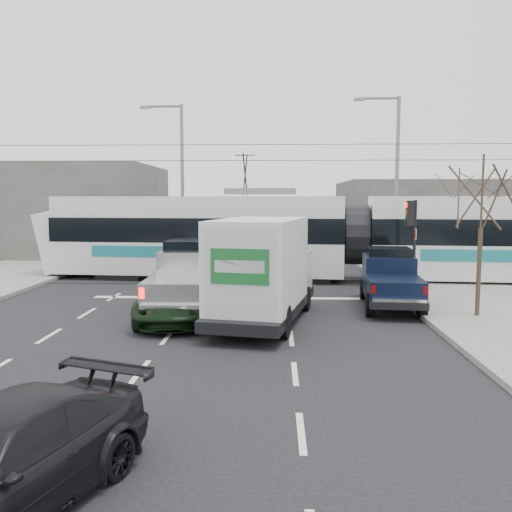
{
  "coord_description": "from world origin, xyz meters",
  "views": [
    {
      "loc": [
        1.28,
        -14.46,
        3.78
      ],
      "look_at": [
        0.58,
        4.33,
        1.8
      ],
      "focal_mm": 38.0,
      "sensor_mm": 36.0,
      "label": 1
    }
  ],
  "objects_px": {
    "silver_pickup": "(191,276)",
    "box_truck": "(264,272)",
    "navy_pickup": "(390,278)",
    "green_car": "(175,300)",
    "street_lamp_near": "(393,173)",
    "street_lamp_far": "(179,175)",
    "traffic_signal": "(412,226)",
    "tram": "(355,237)",
    "bare_tree": "(482,199)"
  },
  "relations": [
    {
      "from": "silver_pickup",
      "to": "box_truck",
      "type": "relative_size",
      "value": 0.97
    },
    {
      "from": "navy_pickup",
      "to": "green_car",
      "type": "xyz_separation_m",
      "value": [
        -7.17,
        -2.56,
        -0.34
      ]
    },
    {
      "from": "street_lamp_near",
      "to": "box_truck",
      "type": "xyz_separation_m",
      "value": [
        -6.41,
        -12.14,
        -3.53
      ]
    },
    {
      "from": "street_lamp_near",
      "to": "silver_pickup",
      "type": "relative_size",
      "value": 1.38
    },
    {
      "from": "street_lamp_far",
      "to": "box_truck",
      "type": "distance_m",
      "value": 15.44
    },
    {
      "from": "box_truck",
      "to": "green_car",
      "type": "xyz_separation_m",
      "value": [
        -2.77,
        0.2,
        -0.92
      ]
    },
    {
      "from": "traffic_signal",
      "to": "street_lamp_near",
      "type": "relative_size",
      "value": 0.4
    },
    {
      "from": "street_lamp_far",
      "to": "navy_pickup",
      "type": "xyz_separation_m",
      "value": [
        9.49,
        -11.39,
        -4.11
      ]
    },
    {
      "from": "green_car",
      "to": "box_truck",
      "type": "bearing_deg",
      "value": -10.49
    },
    {
      "from": "box_truck",
      "to": "green_car",
      "type": "relative_size",
      "value": 1.41
    },
    {
      "from": "tram",
      "to": "silver_pickup",
      "type": "height_order",
      "value": "tram"
    },
    {
      "from": "traffic_signal",
      "to": "box_truck",
      "type": "height_order",
      "value": "traffic_signal"
    },
    {
      "from": "street_lamp_far",
      "to": "silver_pickup",
      "type": "xyz_separation_m",
      "value": [
        2.57,
        -12.22,
        -3.95
      ]
    },
    {
      "from": "bare_tree",
      "to": "box_truck",
      "type": "height_order",
      "value": "bare_tree"
    },
    {
      "from": "street_lamp_near",
      "to": "bare_tree",
      "type": "bearing_deg",
      "value": -88.58
    },
    {
      "from": "navy_pickup",
      "to": "street_lamp_far",
      "type": "bearing_deg",
      "value": 135.09
    },
    {
      "from": "street_lamp_far",
      "to": "tram",
      "type": "height_order",
      "value": "street_lamp_far"
    },
    {
      "from": "silver_pickup",
      "to": "green_car",
      "type": "bearing_deg",
      "value": -100.06
    },
    {
      "from": "street_lamp_near",
      "to": "tram",
      "type": "xyz_separation_m",
      "value": [
        -2.39,
        -3.46,
        -3.05
      ]
    },
    {
      "from": "box_truck",
      "to": "green_car",
      "type": "distance_m",
      "value": 2.93
    },
    {
      "from": "tram",
      "to": "silver_pickup",
      "type": "xyz_separation_m",
      "value": [
        -6.54,
        -6.77,
        -0.9
      ]
    },
    {
      "from": "traffic_signal",
      "to": "navy_pickup",
      "type": "bearing_deg",
      "value": -121.79
    },
    {
      "from": "street_lamp_near",
      "to": "street_lamp_far",
      "type": "bearing_deg",
      "value": 170.13
    },
    {
      "from": "box_truck",
      "to": "navy_pickup",
      "type": "height_order",
      "value": "box_truck"
    },
    {
      "from": "bare_tree",
      "to": "silver_pickup",
      "type": "bearing_deg",
      "value": 172.12
    },
    {
      "from": "tram",
      "to": "green_car",
      "type": "xyz_separation_m",
      "value": [
        -6.79,
        -8.49,
        -1.4
      ]
    },
    {
      "from": "traffic_signal",
      "to": "tram",
      "type": "xyz_separation_m",
      "value": [
        -1.55,
        4.04,
        -0.68
      ]
    },
    {
      "from": "navy_pickup",
      "to": "box_truck",
      "type": "bearing_deg",
      "value": -142.68
    },
    {
      "from": "street_lamp_near",
      "to": "tram",
      "type": "distance_m",
      "value": 5.19
    },
    {
      "from": "green_car",
      "to": "street_lamp_far",
      "type": "bearing_deg",
      "value": 92.97
    },
    {
      "from": "bare_tree",
      "to": "tram",
      "type": "height_order",
      "value": "tram"
    },
    {
      "from": "silver_pickup",
      "to": "bare_tree",
      "type": "bearing_deg",
      "value": -9.7
    },
    {
      "from": "street_lamp_far",
      "to": "box_truck",
      "type": "bearing_deg",
      "value": -70.21
    },
    {
      "from": "tram",
      "to": "street_lamp_near",
      "type": "bearing_deg",
      "value": 60.48
    },
    {
      "from": "silver_pickup",
      "to": "navy_pickup",
      "type": "distance_m",
      "value": 6.97
    },
    {
      "from": "street_lamp_near",
      "to": "navy_pickup",
      "type": "relative_size",
      "value": 1.81
    },
    {
      "from": "bare_tree",
      "to": "green_car",
      "type": "relative_size",
      "value": 1.05
    },
    {
      "from": "tram",
      "to": "street_lamp_far",
      "type": "bearing_deg",
      "value": 154.21
    },
    {
      "from": "traffic_signal",
      "to": "street_lamp_near",
      "type": "distance_m",
      "value": 7.91
    },
    {
      "from": "silver_pickup",
      "to": "navy_pickup",
      "type": "relative_size",
      "value": 1.31
    },
    {
      "from": "traffic_signal",
      "to": "navy_pickup",
      "type": "height_order",
      "value": "traffic_signal"
    },
    {
      "from": "tram",
      "to": "traffic_signal",
      "type": "bearing_deg",
      "value": -63.91
    },
    {
      "from": "green_car",
      "to": "navy_pickup",
      "type": "bearing_deg",
      "value": 13.15
    },
    {
      "from": "bare_tree",
      "to": "street_lamp_far",
      "type": "distance_m",
      "value": 17.97
    },
    {
      "from": "street_lamp_near",
      "to": "box_truck",
      "type": "height_order",
      "value": "street_lamp_near"
    },
    {
      "from": "tram",
      "to": "box_truck",
      "type": "bearing_deg",
      "value": -109.7
    },
    {
      "from": "street_lamp_near",
      "to": "box_truck",
      "type": "relative_size",
      "value": 1.34
    },
    {
      "from": "street_lamp_far",
      "to": "silver_pickup",
      "type": "height_order",
      "value": "street_lamp_far"
    },
    {
      "from": "green_car",
      "to": "tram",
      "type": "bearing_deg",
      "value": 44.87
    },
    {
      "from": "tram",
      "to": "box_truck",
      "type": "xyz_separation_m",
      "value": [
        -4.02,
        -8.68,
        -0.48
      ]
    }
  ]
}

